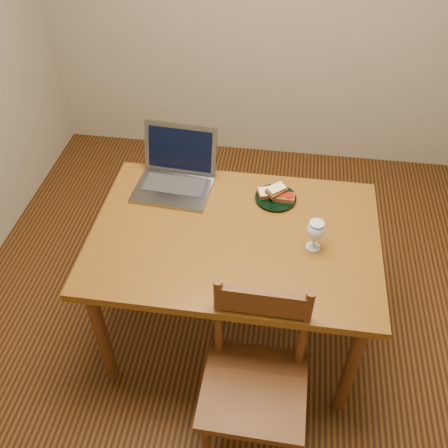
# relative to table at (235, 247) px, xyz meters

# --- Properties ---
(floor) EXTENTS (3.20, 3.20, 0.02)m
(floor) POSITION_rel_table_xyz_m (0.03, 0.12, -0.66)
(floor) COLOR black
(floor) RESTS_ON ground
(table) EXTENTS (1.30, 0.90, 0.74)m
(table) POSITION_rel_table_xyz_m (0.00, 0.00, 0.00)
(table) COLOR #4F2C0D
(table) RESTS_ON floor
(chair) EXTENTS (0.43, 0.41, 0.46)m
(chair) POSITION_rel_table_xyz_m (0.16, -0.56, -0.16)
(chair) COLOR #39210C
(chair) RESTS_ON floor
(plate) EXTENTS (0.20, 0.20, 0.02)m
(plate) POSITION_rel_table_xyz_m (0.17, 0.26, 0.09)
(plate) COLOR black
(plate) RESTS_ON table
(sandwich_cheese) EXTENTS (0.12, 0.09, 0.03)m
(sandwich_cheese) POSITION_rel_table_xyz_m (0.13, 0.27, 0.12)
(sandwich_cheese) COLOR #381E0C
(sandwich_cheese) RESTS_ON plate
(sandwich_tomato) EXTENTS (0.11, 0.07, 0.03)m
(sandwich_tomato) POSITION_rel_table_xyz_m (0.20, 0.25, 0.12)
(sandwich_tomato) COLOR #381E0C
(sandwich_tomato) RESTS_ON plate
(sandwich_top) EXTENTS (0.11, 0.11, 0.03)m
(sandwich_top) POSITION_rel_table_xyz_m (0.17, 0.27, 0.14)
(sandwich_top) COLOR #381E0C
(sandwich_top) RESTS_ON plate
(milk_glass) EXTENTS (0.08, 0.08, 0.15)m
(milk_glass) POSITION_rel_table_xyz_m (0.35, -0.03, 0.16)
(milk_glass) COLOR white
(milk_glass) RESTS_ON table
(laptop) EXTENTS (0.39, 0.36, 0.27)m
(laptop) POSITION_rel_table_xyz_m (-0.34, 0.33, 0.16)
(laptop) COLOR slate
(laptop) RESTS_ON table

